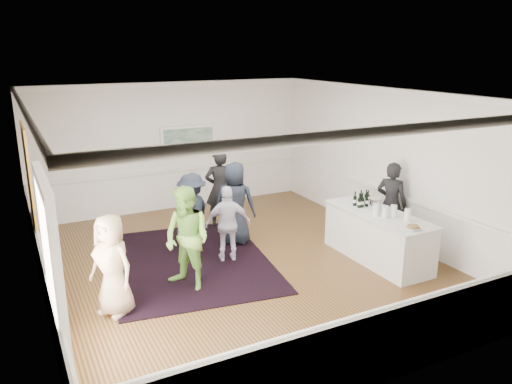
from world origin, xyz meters
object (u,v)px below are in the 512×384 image
bartender (391,204)px  guest_dark_b (219,189)px  guest_navy (235,203)px  serving_table (378,236)px  guest_dark_a (192,212)px  nut_bowl (413,228)px  ice_bucket (374,205)px  guest_green (187,239)px  guest_lilac (228,224)px  guest_tan (112,265)px

bartender → guest_dark_b: size_ratio=0.99×
guest_navy → serving_table: bearing=171.6°
serving_table → guest_dark_a: bearing=144.7°
bartender → nut_bowl: bearing=121.8°
ice_bucket → guest_navy: bearing=138.0°
guest_green → guest_dark_a: bearing=128.4°
guest_green → guest_lilac: guest_green is taller
nut_bowl → guest_tan: bearing=166.0°
bartender → nut_bowl: bartender is taller
guest_dark_b → bartender: bearing=149.2°
guest_navy → ice_bucket: guest_navy is taller
serving_table → guest_lilac: 2.89m
guest_green → serving_table: bearing=52.6°
bartender → guest_dark_b: 3.79m
guest_dark_b → nut_bowl: guest_dark_b is taller
serving_table → bartender: bartender is taller
guest_dark_a → nut_bowl: (2.91, -3.10, 0.19)m
bartender → ice_bucket: 0.86m
guest_lilac → nut_bowl: 3.37m
guest_navy → nut_bowl: guest_navy is taller
guest_green → guest_lilac: (1.08, 0.74, -0.15)m
nut_bowl → guest_dark_a: bearing=133.2°
guest_tan → guest_green: guest_green is taller
guest_tan → ice_bucket: 4.99m
ice_bucket → nut_bowl: (-0.10, -1.15, -0.08)m
bartender → guest_navy: 3.23m
guest_lilac → ice_bucket: (2.59, -1.12, 0.33)m
ice_bucket → guest_green: bearing=174.0°
guest_green → guest_tan: bearing=-105.5°
bartender → guest_dark_b: guest_dark_b is taller
guest_navy → guest_dark_b: bearing=-60.0°
bartender → ice_bucket: size_ratio=6.78×
guest_green → nut_bowl: bearing=38.0°
guest_lilac → nut_bowl: guest_lilac is taller
serving_table → guest_navy: bearing=135.4°
guest_dark_b → nut_bowl: (1.87, -4.13, 0.10)m
bartender → guest_tan: (-5.74, -0.29, -0.08)m
ice_bucket → nut_bowl: 1.16m
guest_dark_b → ice_bucket: size_ratio=6.88×
bartender → guest_dark_a: bartender is taller
guest_green → guest_lilac: size_ratio=1.20×
guest_navy → ice_bucket: size_ratio=6.71×
bartender → guest_lilac: bearing=48.6°
guest_dark_b → serving_table: bearing=135.0°
bartender → guest_dark_a: 4.09m
guest_green → guest_dark_a: size_ratio=1.12×
guest_tan → guest_lilac: bearing=79.7°
guest_dark_a → guest_green: bearing=26.0°
guest_lilac → bartender: bearing=-176.0°
bartender → ice_bucket: (-0.76, -0.36, 0.19)m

